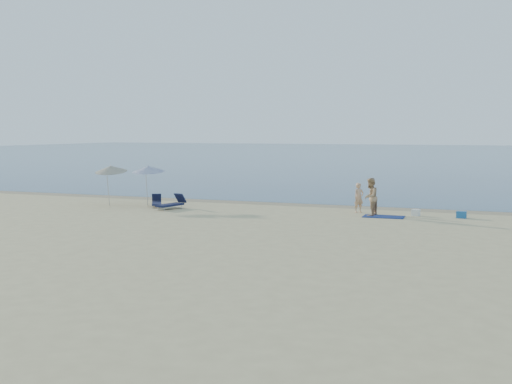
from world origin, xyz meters
TOP-DOWN VIEW (x-y plane):
  - ground at (0.00, 0.00)m, footprint 160.00×160.00m
  - sea at (0.00, 100.00)m, footprint 240.00×160.00m
  - wet_sand_strip at (0.00, 19.40)m, footprint 240.00×1.60m
  - person_left at (2.88, 17.16)m, footprint 0.66×0.67m
  - person_right at (3.70, 16.01)m, footprint 0.89×1.06m
  - beach_towel at (4.42, 15.84)m, footprint 2.04×1.18m
  - white_bag at (5.85, 16.85)m, footprint 0.44×0.40m
  - blue_cooler at (8.05, 16.81)m, footprint 0.49×0.35m
  - umbrella_near at (-8.96, 15.87)m, footprint 2.04×2.06m
  - umbrella_far at (-11.01, 15.20)m, footprint 2.11×2.13m
  - lounger_left at (-8.27, 15.54)m, footprint 1.24×1.65m
  - lounger_right at (-6.98, 14.94)m, footprint 1.08×1.95m

SIDE VIEW (x-z plane):
  - ground at x=0.00m, z-range 0.00..0.00m
  - wet_sand_strip at x=0.00m, z-range 0.00..0.00m
  - sea at x=0.00m, z-range 0.00..0.01m
  - beach_towel at x=4.42m, z-range 0.00..0.03m
  - white_bag at x=5.85m, z-range 0.00..0.32m
  - blue_cooler at x=8.05m, z-range 0.00..0.34m
  - lounger_left at x=-8.27m, z-range -0.10..0.61m
  - lounger_right at x=-6.98m, z-range -0.11..0.71m
  - person_left at x=2.88m, z-range 0.00..1.56m
  - person_right at x=3.70m, z-range 0.00..1.92m
  - umbrella_near at x=-8.96m, z-range 0.90..3.32m
  - umbrella_far at x=-11.01m, z-range 0.88..3.34m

